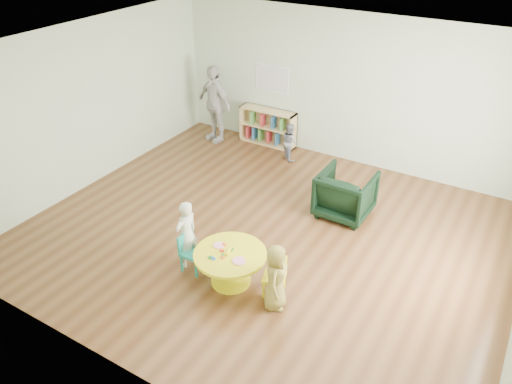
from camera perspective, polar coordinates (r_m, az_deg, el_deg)
room at (r=6.76m, az=1.47°, el=8.26°), size 7.10×7.00×2.80m
activity_table at (r=6.63m, az=-2.95°, el=-8.00°), size 0.96×0.96×0.53m
kid_chair_left at (r=6.93m, az=-7.45°, el=-6.63°), size 0.31×0.31×0.57m
kid_chair_right at (r=6.49m, az=2.45°, el=-9.62°), size 0.36×0.36×0.53m
bookshelf at (r=10.39m, az=1.37°, el=7.48°), size 1.20×0.30×0.75m
alphabet_poster at (r=10.13m, az=1.87°, el=12.81°), size 0.74×0.01×0.54m
armchair at (r=8.08m, az=10.19°, el=-0.23°), size 0.83×0.85×0.76m
child_left at (r=6.89m, az=-7.96°, el=-4.80°), size 0.30×0.40×1.02m
child_right at (r=6.20m, az=2.26°, el=-9.72°), size 0.42×0.52×0.92m
toddler at (r=9.73m, az=3.89°, el=5.76°), size 0.46×0.44×0.74m
adult_caretaker at (r=10.42m, az=-4.77°, el=10.03°), size 1.01×0.63×1.60m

